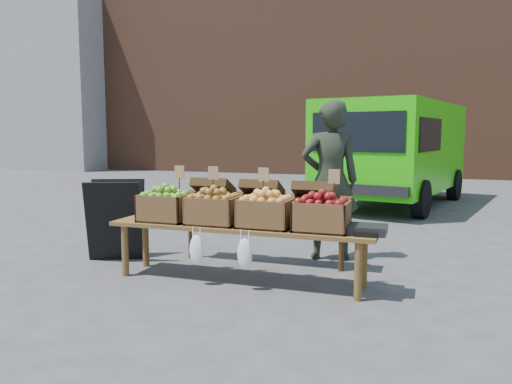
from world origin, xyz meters
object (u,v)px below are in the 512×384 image
(delivery_van, at_px, (395,155))
(weighing_scale, at_px, (368,230))
(crate_russet_pears, at_px, (214,210))
(crate_golden_apples, at_px, (166,208))
(crate_green_apples, at_px, (322,216))
(chalkboard_sign, at_px, (116,220))
(vendor, at_px, (330,180))
(crate_red_apples, at_px, (266,213))
(back_table, at_px, (262,219))
(display_bench, at_px, (240,254))

(delivery_van, relative_size, weighing_scale, 13.70)
(crate_russet_pears, bearing_deg, crate_golden_apples, 180.00)
(crate_russet_pears, height_order, crate_green_apples, same)
(chalkboard_sign, bearing_deg, crate_golden_apples, -45.26)
(delivery_van, bearing_deg, vendor, -81.62)
(crate_red_apples, bearing_deg, crate_green_apples, 0.00)
(back_table, bearing_deg, crate_russet_pears, -110.74)
(crate_golden_apples, bearing_deg, crate_red_apples, 0.00)
(delivery_van, relative_size, display_bench, 1.72)
(crate_russet_pears, bearing_deg, chalkboard_sign, 166.02)
(delivery_van, xyz_separation_m, display_bench, (-1.08, -6.17, -0.76))
(vendor, relative_size, chalkboard_sign, 1.96)
(vendor, distance_m, back_table, 0.94)
(back_table, height_order, display_bench, back_table)
(back_table, xyz_separation_m, crate_green_apples, (0.83, -0.72, 0.19))
(vendor, bearing_deg, crate_red_apples, 51.86)
(back_table, bearing_deg, delivery_van, 78.80)
(crate_russet_pears, bearing_deg, delivery_van, 77.64)
(delivery_van, distance_m, back_table, 5.58)
(delivery_van, relative_size, crate_russet_pears, 9.31)
(back_table, distance_m, weighing_scale, 1.45)
(crate_golden_apples, bearing_deg, chalkboard_sign, 157.86)
(weighing_scale, bearing_deg, crate_red_apples, 180.00)
(vendor, relative_size, weighing_scale, 5.48)
(crate_golden_apples, height_order, crate_red_apples, same)
(display_bench, xyz_separation_m, crate_golden_apples, (-0.83, 0.00, 0.42))
(display_bench, relative_size, weighing_scale, 7.94)
(vendor, bearing_deg, crate_green_apples, 76.88)
(display_bench, xyz_separation_m, crate_russet_pears, (-0.28, 0.00, 0.42))
(crate_russet_pears, relative_size, crate_green_apples, 1.00)
(crate_red_apples, bearing_deg, back_table, 111.06)
(chalkboard_sign, relative_size, crate_golden_apples, 1.90)
(delivery_van, distance_m, crate_red_apples, 6.23)
(display_bench, relative_size, crate_red_apples, 5.40)
(display_bench, bearing_deg, crate_russet_pears, 180.00)
(crate_golden_apples, height_order, crate_green_apples, same)
(display_bench, distance_m, crate_green_apples, 0.93)
(crate_red_apples, bearing_deg, weighing_scale, 0.00)
(vendor, xyz_separation_m, display_bench, (-0.67, -1.23, -0.65))
(chalkboard_sign, height_order, display_bench, chalkboard_sign)
(crate_red_apples, relative_size, weighing_scale, 1.47)
(chalkboard_sign, height_order, crate_golden_apples, chalkboard_sign)
(delivery_van, distance_m, crate_green_apples, 6.19)
(display_bench, distance_m, crate_red_apples, 0.51)
(crate_golden_apples, relative_size, crate_russet_pears, 1.00)
(delivery_van, xyz_separation_m, chalkboard_sign, (-2.77, -5.82, -0.57))
(delivery_van, bearing_deg, crate_golden_apples, -94.00)
(crate_red_apples, relative_size, crate_green_apples, 1.00)
(display_bench, height_order, crate_russet_pears, crate_russet_pears)
(back_table, relative_size, crate_red_apples, 4.20)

